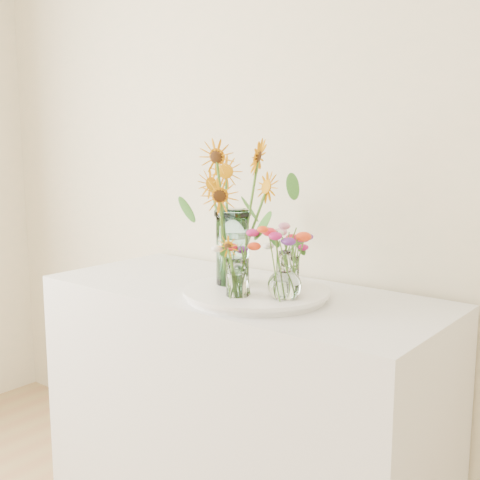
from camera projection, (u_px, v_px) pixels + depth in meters
The scene contains 10 objects.
counter at pixel (239, 414), 2.11m from camera, with size 1.40×0.60×0.90m, color white.
tray at pixel (256, 294), 1.92m from camera, with size 0.44×0.44×0.03m, color white.
mason_jar at pixel (232, 248), 1.97m from camera, with size 0.11×0.11×0.25m, color #BAF6F5.
sunflower_bouquet at pixel (232, 212), 1.95m from camera, with size 0.64×0.64×0.48m, color orange, non-canonical shape.
small_vase_a at pixel (238, 278), 1.82m from camera, with size 0.07×0.07×0.12m, color white.
wildflower_posy_a at pixel (238, 264), 1.81m from camera, with size 0.18×0.18×0.21m, color #EA3C14, non-canonical shape.
small_vase_b at pixel (285, 275), 1.79m from camera, with size 0.10×0.10×0.15m, color white, non-canonical shape.
wildflower_posy_b at pixel (285, 261), 1.79m from camera, with size 0.21×0.21×0.24m, color #EA3C14, non-canonical shape.
small_vase_c at pixel (289, 273), 1.91m from camera, with size 0.06×0.06×0.11m, color white.
wildflower_posy_c at pixel (289, 259), 1.91m from camera, with size 0.20×0.20×0.20m, color #EA3C14, non-canonical shape.
Camera 1 is at (1.04, 0.39, 1.39)m, focal length 45.00 mm.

